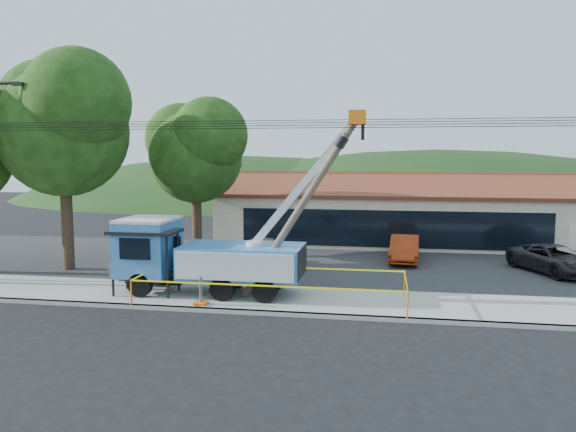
% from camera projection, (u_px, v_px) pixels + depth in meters
% --- Properties ---
extents(ground, '(120.00, 120.00, 0.00)m').
position_uv_depth(ground, '(272.00, 334.00, 18.27)').
color(ground, black).
rests_on(ground, ground).
extents(curb, '(60.00, 0.25, 0.15)m').
position_uv_depth(curb, '(283.00, 314.00, 20.32)').
color(curb, '#AFABA3').
rests_on(curb, ground).
extents(sidewalk, '(60.00, 4.00, 0.15)m').
position_uv_depth(sidewalk, '(292.00, 300.00, 22.18)').
color(sidewalk, '#AFABA3').
rests_on(sidewalk, ground).
extents(parking_lot, '(60.00, 12.00, 0.10)m').
position_uv_depth(parking_lot, '(316.00, 263.00, 30.02)').
color(parking_lot, '#28282B').
rests_on(parking_lot, ground).
extents(strip_mall, '(22.50, 8.53, 4.67)m').
position_uv_depth(strip_mall, '(391.00, 214.00, 36.95)').
color(strip_mall, '#C2B19A').
rests_on(strip_mall, ground).
extents(tree_west_near, '(7.56, 6.72, 10.80)m').
position_uv_depth(tree_west_near, '(63.00, 119.00, 27.32)').
color(tree_west_near, '#332316').
rests_on(tree_west_near, ground).
extents(tree_lot, '(6.30, 5.60, 8.94)m').
position_uv_depth(tree_lot, '(195.00, 147.00, 31.51)').
color(tree_lot, '#332316').
rests_on(tree_lot, ground).
extents(hill_west, '(78.40, 56.00, 28.00)m').
position_uv_depth(hill_west, '(244.00, 198.00, 74.68)').
color(hill_west, '#133414').
rests_on(hill_west, ground).
extents(hill_center, '(89.60, 64.00, 32.00)m').
position_uv_depth(hill_center, '(437.00, 201.00, 70.43)').
color(hill_center, '#133414').
rests_on(hill_center, ground).
extents(utility_truck, '(10.11, 4.09, 7.32)m').
position_uv_depth(utility_truck, '(204.00, 255.00, 22.96)').
color(utility_truck, black).
rests_on(utility_truck, ground).
extents(leaning_pole, '(4.67, 1.63, 7.19)m').
position_uv_depth(leaning_pole, '(305.00, 200.00, 21.81)').
color(leaning_pole, brown).
rests_on(leaning_pole, ground).
extents(bus_shelter, '(2.74, 1.71, 2.62)m').
position_uv_depth(bus_shelter, '(147.00, 246.00, 22.95)').
color(bus_shelter, black).
rests_on(bus_shelter, ground).
extents(caution_tape, '(10.30, 3.45, 1.00)m').
position_uv_depth(caution_tape, '(273.00, 281.00, 21.95)').
color(caution_tape, orange).
rests_on(caution_tape, ground).
extents(car_silver, '(3.88, 4.93, 1.57)m').
position_uv_depth(car_silver, '(267.00, 271.00, 28.16)').
color(car_silver, '#ADAEB5').
rests_on(car_silver, ground).
extents(car_red, '(1.75, 4.31, 1.39)m').
position_uv_depth(car_red, '(404.00, 263.00, 30.11)').
color(car_red, '#9F2E0F').
rests_on(car_red, ground).
extents(car_dark, '(4.10, 5.38, 1.36)m').
position_uv_depth(car_dark, '(553.00, 275.00, 27.19)').
color(car_dark, black).
rests_on(car_dark, ground).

